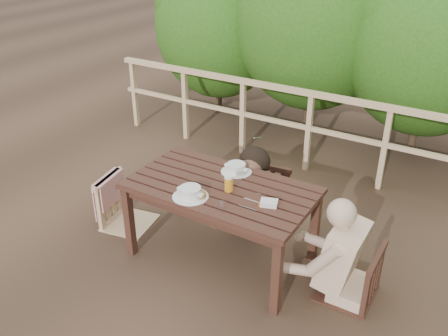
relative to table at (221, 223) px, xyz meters
The scene contains 14 objects.
ground 0.37m from the table, ahead, with size 60.00×60.00×0.00m, color #4F3827.
table is the anchor object (origin of this frame).
chair_left 1.08m from the table, behind, with size 0.47×0.47×0.95m, color tan.
chair_far 0.72m from the table, 88.82° to the left, with size 0.51×0.51×1.02m, color #371E16.
chair_right 1.16m from the table, ahead, with size 0.46×0.46×0.93m, color #371E16.
woman 0.79m from the table, 88.86° to the left, with size 0.55×0.67×1.35m, color black, non-canonical shape.
diner_right 1.24m from the table, ahead, with size 0.58×0.71×1.44m, color beige, non-canonical shape.
railing 2.00m from the table, 90.00° to the left, with size 5.60×0.10×1.01m, color tan.
soup_near 0.52m from the table, 113.71° to the right, with size 0.30×0.30×0.10m, color silver.
soup_far 0.51m from the table, 93.42° to the left, with size 0.28×0.28×0.09m, color silver.
bread_roll 0.48m from the table, 104.47° to the right, with size 0.14×0.10×0.08m, color #A06C2F.
beer_glass 0.46m from the table, 15.62° to the right, with size 0.08×0.08×0.15m, color orange.
tumbler 0.53m from the table, 58.04° to the right, with size 0.06×0.06×0.07m, color white.
butter_tub 0.63m from the table, ahead, with size 0.14×0.10×0.06m, color white.
Camera 1 is at (1.86, -3.03, 2.81)m, focal length 38.55 mm.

